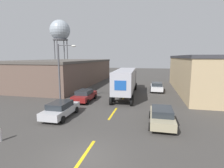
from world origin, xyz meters
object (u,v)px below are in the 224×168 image
semi_truck (126,80)px  street_lamp (61,69)px  parked_car_right_far (157,87)px  water_tower (60,31)px  parked_car_left_near (61,109)px  parked_car_right_near (162,116)px  parked_car_left_far (85,95)px  fire_hydrant (0,135)px

semi_truck → street_lamp: bearing=-139.4°
parked_car_right_far → water_tower: (-27.77, 20.00, 12.44)m
parked_car_left_near → water_tower: (-18.70, 34.70, 12.44)m
parked_car_left_near → parked_car_right_near: 9.07m
parked_car_right_near → parked_car_left_far: bearing=146.5°
semi_truck → water_tower: size_ratio=0.81×
semi_truck → parked_car_left_near: 11.79m
water_tower → fire_hydrant: 45.28m
water_tower → street_lamp: water_tower is taller
parked_car_left_far → street_lamp: 4.34m
semi_truck → fire_hydrant: 17.23m
semi_truck → street_lamp: 9.47m
street_lamp → parked_car_left_far: bearing=36.4°
street_lamp → parked_car_right_far: bearing=42.3°
street_lamp → fire_hydrant: size_ratio=7.51×
semi_truck → parked_car_right_near: semi_truck is taller
semi_truck → street_lamp: (-6.81, -6.31, 1.85)m
parked_car_left_near → parked_car_left_far: bearing=90.0°
parked_car_right_far → fire_hydrant: 22.60m
parked_car_right_near → parked_car_left_near: bearing=-179.6°
parked_car_left_near → semi_truck: bearing=66.8°
parked_car_right_far → street_lamp: size_ratio=0.65×
parked_car_right_far → street_lamp: bearing=-137.7°
water_tower → parked_car_right_near: bearing=-51.3°
water_tower → fire_hydrant: bearing=-66.8°
parked_car_right_near → fire_hydrant: bearing=-153.5°
parked_car_left_near → parked_car_right_far: bearing=58.3°
semi_truck → fire_hydrant: size_ratio=14.24×
parked_car_left_near → water_tower: 41.34m
parked_car_right_far → parked_car_left_far: bearing=-136.4°
semi_truck → street_lamp: street_lamp is taller
parked_car_left_far → parked_car_right_far: 12.52m
water_tower → street_lamp: (16.50, -30.26, -9.09)m
semi_truck → parked_car_right_far: 6.15m
street_lamp → fire_hydrant: 10.36m
street_lamp → fire_hydrant: bearing=-86.2°
parked_car_left_near → parked_car_right_near: same height
parked_car_right_near → fire_hydrant: 11.88m
parked_car_right_far → water_tower: water_tower is taller
water_tower → fire_hydrant: size_ratio=17.52×
water_tower → parked_car_left_far: bearing=-56.8°
parked_car_left_far → parked_car_right_near: same height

